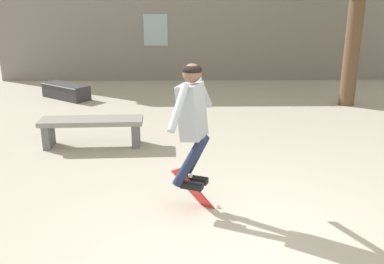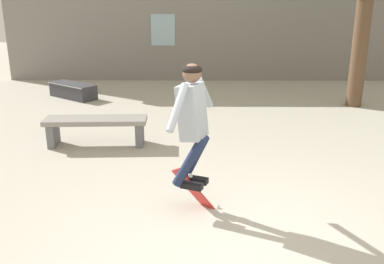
{
  "view_description": "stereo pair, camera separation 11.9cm",
  "coord_description": "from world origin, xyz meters",
  "views": [
    {
      "loc": [
        -0.54,
        -3.83,
        2.44
      ],
      "look_at": [
        -0.47,
        0.76,
        0.98
      ],
      "focal_mm": 40.0,
      "sensor_mm": 36.0,
      "label": 1
    },
    {
      "loc": [
        -0.42,
        -3.83,
        2.44
      ],
      "look_at": [
        -0.47,
        0.76,
        0.98
      ],
      "focal_mm": 40.0,
      "sensor_mm": 36.0,
      "label": 2
    }
  ],
  "objects": [
    {
      "name": "skater",
      "position": [
        -0.47,
        0.76,
        1.17
      ],
      "size": [
        0.53,
        1.17,
        1.43
      ],
      "rotation": [
        0.0,
        0.0,
        -0.38
      ],
      "color": "#9EA8B2"
    },
    {
      "name": "ground_plane",
      "position": [
        0.0,
        0.0,
        0.0
      ],
      "size": [
        40.0,
        40.0,
        0.0
      ],
      "primitive_type": "plane",
      "color": "#B2AD9E"
    },
    {
      "name": "park_bench",
      "position": [
        -2.12,
        3.09,
        0.35
      ],
      "size": [
        1.73,
        0.55,
        0.48
      ],
      "rotation": [
        0.0,
        0.0,
        0.04
      ],
      "color": "gray",
      "rests_on": "ground_plane"
    },
    {
      "name": "skate_ledge",
      "position": [
        -3.51,
        6.65,
        0.18
      ],
      "size": [
        1.34,
        1.18,
        0.36
      ],
      "rotation": [
        0.0,
        0.0,
        -0.65
      ],
      "color": "#38383D",
      "rests_on": "ground_plane"
    },
    {
      "name": "skateboard_flipping",
      "position": [
        -0.4,
        0.86,
        0.15
      ],
      "size": [
        0.64,
        0.21,
        0.75
      ],
      "rotation": [
        0.0,
        0.0,
        -0.03
      ],
      "color": "red"
    },
    {
      "name": "building_backdrop",
      "position": [
        -0.01,
        9.2,
        2.23
      ],
      "size": [
        12.72,
        0.52,
        5.21
      ],
      "color": "gray",
      "rests_on": "ground_plane"
    }
  ]
}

